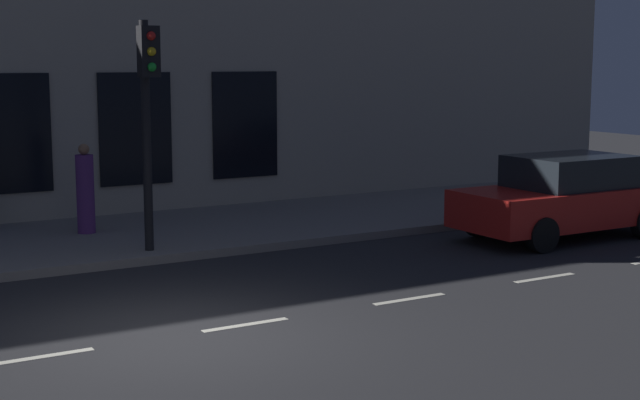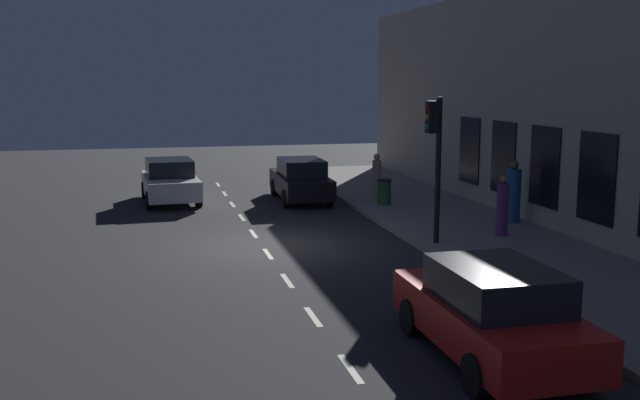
# 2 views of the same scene
# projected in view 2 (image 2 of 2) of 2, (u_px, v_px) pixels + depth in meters

# --- Properties ---
(ground_plane) EXTENTS (60.00, 60.00, 0.00)m
(ground_plane) POSITION_uv_depth(u_px,v_px,m) (262.00, 246.00, 19.85)
(ground_plane) COLOR #28282B
(sidewalk) EXTENTS (4.50, 32.00, 0.15)m
(sidewalk) POSITION_uv_depth(u_px,v_px,m) (473.00, 232.00, 21.28)
(sidewalk) COLOR gray
(sidewalk) RESTS_ON ground
(building_facade) EXTENTS (0.65, 32.00, 7.48)m
(building_facade) POSITION_uv_depth(u_px,v_px,m) (558.00, 105.00, 21.27)
(building_facade) COLOR #B2A893
(building_facade) RESTS_ON ground
(lane_centre_line) EXTENTS (0.12, 27.20, 0.01)m
(lane_centre_line) POSITION_uv_depth(u_px,v_px,m) (268.00, 254.00, 18.89)
(lane_centre_line) COLOR beige
(lane_centre_line) RESTS_ON ground
(traffic_light) EXTENTS (0.50, 0.32, 3.89)m
(traffic_light) POSITION_uv_depth(u_px,v_px,m) (435.00, 146.00, 19.10)
(traffic_light) COLOR black
(traffic_light) RESTS_ON sidewalk
(parked_car_0) EXTENTS (2.11, 4.21, 1.58)m
(parked_car_0) POSITION_uv_depth(u_px,v_px,m) (170.00, 181.00, 26.76)
(parked_car_0) COLOR silver
(parked_car_0) RESTS_ON ground
(parked_car_1) EXTENTS (1.91, 4.55, 1.58)m
(parked_car_1) POSITION_uv_depth(u_px,v_px,m) (301.00, 180.00, 27.11)
(parked_car_1) COLOR black
(parked_car_1) RESTS_ON ground
(parked_car_2) EXTENTS (1.94, 4.29, 1.58)m
(parked_car_2) POSITION_uv_depth(u_px,v_px,m) (492.00, 312.00, 11.71)
(parked_car_2) COLOR red
(parked_car_2) RESTS_ON ground
(pedestrian_0) EXTENTS (0.36, 0.36, 1.70)m
(pedestrian_0) POSITION_uv_depth(u_px,v_px,m) (377.00, 178.00, 26.30)
(pedestrian_0) COLOR gray
(pedestrian_0) RESTS_ON sidewalk
(pedestrian_1) EXTENTS (0.41, 0.41, 1.69)m
(pedestrian_1) POSITION_uv_depth(u_px,v_px,m) (502.00, 208.00, 20.36)
(pedestrian_1) COLOR #5B2D70
(pedestrian_1) RESTS_ON sidewalk
(pedestrian_2) EXTENTS (0.47, 0.47, 1.90)m
(pedestrian_2) POSITION_uv_depth(u_px,v_px,m) (513.00, 194.00, 22.21)
(pedestrian_2) COLOR #1E5189
(pedestrian_2) RESTS_ON sidewalk
(trash_bin) EXTENTS (0.50, 0.50, 0.88)m
(trash_bin) POSITION_uv_depth(u_px,v_px,m) (384.00, 192.00, 25.48)
(trash_bin) COLOR #2D5633
(trash_bin) RESTS_ON sidewalk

